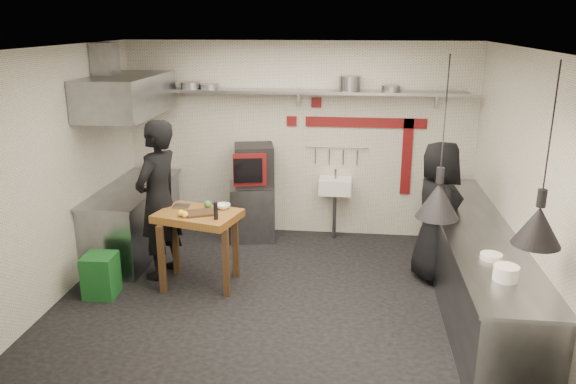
# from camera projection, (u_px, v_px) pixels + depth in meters

# --- Properties ---
(floor) EXTENTS (5.00, 5.00, 0.00)m
(floor) POSITION_uv_depth(u_px,v_px,m) (280.00, 295.00, 6.53)
(floor) COLOR black
(floor) RESTS_ON ground
(ceiling) EXTENTS (5.00, 5.00, 0.00)m
(ceiling) POSITION_uv_depth(u_px,v_px,m) (279.00, 47.00, 5.71)
(ceiling) COLOR silver
(ceiling) RESTS_ON floor
(wall_back) EXTENTS (5.00, 0.04, 2.80)m
(wall_back) POSITION_uv_depth(u_px,v_px,m) (299.00, 140.00, 8.12)
(wall_back) COLOR beige
(wall_back) RESTS_ON floor
(wall_front) EXTENTS (5.00, 0.04, 2.80)m
(wall_front) POSITION_uv_depth(u_px,v_px,m) (242.00, 256.00, 4.13)
(wall_front) COLOR beige
(wall_front) RESTS_ON floor
(wall_left) EXTENTS (0.04, 4.20, 2.80)m
(wall_left) POSITION_uv_depth(u_px,v_px,m) (63.00, 172.00, 6.40)
(wall_left) COLOR beige
(wall_left) RESTS_ON floor
(wall_right) EXTENTS (0.04, 4.20, 2.80)m
(wall_right) POSITION_uv_depth(u_px,v_px,m) (517.00, 187.00, 5.84)
(wall_right) COLOR beige
(wall_right) RESTS_ON floor
(red_band_horiz) EXTENTS (1.70, 0.02, 0.14)m
(red_band_horiz) POSITION_uv_depth(u_px,v_px,m) (366.00, 123.00, 7.91)
(red_band_horiz) COLOR maroon
(red_band_horiz) RESTS_ON wall_back
(red_band_vert) EXTENTS (0.14, 0.02, 1.10)m
(red_band_vert) POSITION_uv_depth(u_px,v_px,m) (407.00, 157.00, 7.98)
(red_band_vert) COLOR maroon
(red_band_vert) RESTS_ON wall_back
(red_tile_a) EXTENTS (0.14, 0.02, 0.14)m
(red_tile_a) POSITION_uv_depth(u_px,v_px,m) (316.00, 103.00, 7.91)
(red_tile_a) COLOR maroon
(red_tile_a) RESTS_ON wall_back
(red_tile_b) EXTENTS (0.14, 0.02, 0.14)m
(red_tile_b) POSITION_uv_depth(u_px,v_px,m) (292.00, 121.00, 8.03)
(red_tile_b) COLOR maroon
(red_tile_b) RESTS_ON wall_back
(back_shelf) EXTENTS (4.60, 0.34, 0.04)m
(back_shelf) POSITION_uv_depth(u_px,v_px,m) (298.00, 92.00, 7.73)
(back_shelf) COLOR slate
(back_shelf) RESTS_ON wall_back
(shelf_bracket_left) EXTENTS (0.04, 0.06, 0.24)m
(shelf_bracket_left) POSITION_uv_depth(u_px,v_px,m) (168.00, 95.00, 8.12)
(shelf_bracket_left) COLOR slate
(shelf_bracket_left) RESTS_ON wall_back
(shelf_bracket_mid) EXTENTS (0.04, 0.06, 0.24)m
(shelf_bracket_mid) POSITION_uv_depth(u_px,v_px,m) (299.00, 97.00, 7.91)
(shelf_bracket_mid) COLOR slate
(shelf_bracket_mid) RESTS_ON wall_back
(shelf_bracket_right) EXTENTS (0.04, 0.06, 0.24)m
(shelf_bracket_right) POSITION_uv_depth(u_px,v_px,m) (436.00, 100.00, 7.69)
(shelf_bracket_right) COLOR slate
(shelf_bracket_right) RESTS_ON wall_back
(pan_far_left) EXTENTS (0.28, 0.28, 0.09)m
(pan_far_left) POSITION_uv_depth(u_px,v_px,m) (191.00, 85.00, 7.89)
(pan_far_left) COLOR slate
(pan_far_left) RESTS_ON back_shelf
(pan_mid_left) EXTENTS (0.29, 0.29, 0.07)m
(pan_mid_left) POSITION_uv_depth(u_px,v_px,m) (210.00, 86.00, 7.86)
(pan_mid_left) COLOR slate
(pan_mid_left) RESTS_ON back_shelf
(stock_pot) EXTENTS (0.33, 0.33, 0.20)m
(stock_pot) POSITION_uv_depth(u_px,v_px,m) (350.00, 83.00, 7.62)
(stock_pot) COLOR slate
(stock_pot) RESTS_ON back_shelf
(pan_right) EXTENTS (0.28, 0.28, 0.08)m
(pan_right) POSITION_uv_depth(u_px,v_px,m) (391.00, 88.00, 7.58)
(pan_right) COLOR slate
(pan_right) RESTS_ON back_shelf
(oven_stand) EXTENTS (0.73, 0.69, 0.80)m
(oven_stand) POSITION_uv_depth(u_px,v_px,m) (252.00, 212.00, 8.14)
(oven_stand) COLOR slate
(oven_stand) RESTS_ON floor
(combi_oven) EXTENTS (0.64, 0.61, 0.58)m
(combi_oven) POSITION_uv_depth(u_px,v_px,m) (254.00, 165.00, 7.98)
(combi_oven) COLOR black
(combi_oven) RESTS_ON oven_stand
(oven_door) EXTENTS (0.45, 0.12, 0.46)m
(oven_door) POSITION_uv_depth(u_px,v_px,m) (250.00, 170.00, 7.72)
(oven_door) COLOR maroon
(oven_door) RESTS_ON combi_oven
(oven_glass) EXTENTS (0.39, 0.10, 0.34)m
(oven_glass) POSITION_uv_depth(u_px,v_px,m) (248.00, 171.00, 7.68)
(oven_glass) COLOR black
(oven_glass) RESTS_ON oven_door
(hand_sink) EXTENTS (0.46, 0.34, 0.22)m
(hand_sink) POSITION_uv_depth(u_px,v_px,m) (335.00, 186.00, 8.07)
(hand_sink) COLOR white
(hand_sink) RESTS_ON wall_back
(sink_tap) EXTENTS (0.03, 0.03, 0.14)m
(sink_tap) POSITION_uv_depth(u_px,v_px,m) (336.00, 174.00, 8.01)
(sink_tap) COLOR slate
(sink_tap) RESTS_ON hand_sink
(sink_drain) EXTENTS (0.06, 0.06, 0.66)m
(sink_drain) POSITION_uv_depth(u_px,v_px,m) (334.00, 216.00, 8.16)
(sink_drain) COLOR slate
(sink_drain) RESTS_ON floor
(utensil_rail) EXTENTS (0.90, 0.02, 0.02)m
(utensil_rail) POSITION_uv_depth(u_px,v_px,m) (337.00, 147.00, 8.04)
(utensil_rail) COLOR slate
(utensil_rail) RESTS_ON wall_back
(counter_right) EXTENTS (0.70, 3.80, 0.90)m
(counter_right) POSITION_uv_depth(u_px,v_px,m) (474.00, 269.00, 6.16)
(counter_right) COLOR slate
(counter_right) RESTS_ON floor
(counter_right_top) EXTENTS (0.76, 3.90, 0.03)m
(counter_right_top) POSITION_uv_depth(u_px,v_px,m) (478.00, 229.00, 6.02)
(counter_right_top) COLOR slate
(counter_right_top) RESTS_ON counter_right
(plate_stack) EXTENTS (0.25, 0.25, 0.13)m
(plate_stack) POSITION_uv_depth(u_px,v_px,m) (506.00, 273.00, 4.79)
(plate_stack) COLOR white
(plate_stack) RESTS_ON counter_right_top
(small_bowl_right) EXTENTS (0.26, 0.26, 0.05)m
(small_bowl_right) POSITION_uv_depth(u_px,v_px,m) (491.00, 256.00, 5.23)
(small_bowl_right) COLOR white
(small_bowl_right) RESTS_ON counter_right_top
(counter_left) EXTENTS (0.70, 1.90, 0.90)m
(counter_left) POSITION_uv_depth(u_px,v_px,m) (134.00, 221.00, 7.64)
(counter_left) COLOR slate
(counter_left) RESTS_ON floor
(counter_left_top) EXTENTS (0.76, 2.00, 0.03)m
(counter_left_top) POSITION_uv_depth(u_px,v_px,m) (131.00, 188.00, 7.50)
(counter_left_top) COLOR slate
(counter_left_top) RESTS_ON counter_left
(extractor_hood) EXTENTS (0.78, 1.60, 0.50)m
(extractor_hood) POSITION_uv_depth(u_px,v_px,m) (127.00, 95.00, 7.14)
(extractor_hood) COLOR slate
(extractor_hood) RESTS_ON ceiling
(hood_duct) EXTENTS (0.28, 0.28, 0.50)m
(hood_duct) POSITION_uv_depth(u_px,v_px,m) (105.00, 63.00, 7.05)
(hood_duct) COLOR slate
(hood_duct) RESTS_ON ceiling
(green_bin) EXTENTS (0.37, 0.37, 0.50)m
(green_bin) POSITION_uv_depth(u_px,v_px,m) (101.00, 275.00, 6.46)
(green_bin) COLOR #175821
(green_bin) RESTS_ON floor
(prep_table) EXTENTS (1.05, 0.85, 0.92)m
(prep_table) POSITION_uv_depth(u_px,v_px,m) (200.00, 249.00, 6.67)
(prep_table) COLOR olive
(prep_table) RESTS_ON floor
(cutting_board) EXTENTS (0.41, 0.36, 0.02)m
(cutting_board) POSITION_uv_depth(u_px,v_px,m) (202.00, 213.00, 6.48)
(cutting_board) COLOR #442D1A
(cutting_board) RESTS_ON prep_table
(pepper_mill) EXTENTS (0.06, 0.06, 0.20)m
(pepper_mill) POSITION_uv_depth(u_px,v_px,m) (216.00, 211.00, 6.27)
(pepper_mill) COLOR black
(pepper_mill) RESTS_ON prep_table
(lemon_a) EXTENTS (0.08, 0.08, 0.07)m
(lemon_a) POSITION_uv_depth(u_px,v_px,m) (181.00, 213.00, 6.39)
(lemon_a) COLOR yellow
(lemon_a) RESTS_ON prep_table
(lemon_b) EXTENTS (0.08, 0.08, 0.08)m
(lemon_b) POSITION_uv_depth(u_px,v_px,m) (185.00, 214.00, 6.35)
(lemon_b) COLOR yellow
(lemon_b) RESTS_ON prep_table
(veg_ball) EXTENTS (0.12, 0.12, 0.09)m
(veg_ball) POSITION_uv_depth(u_px,v_px,m) (208.00, 204.00, 6.66)
(veg_ball) COLOR #477E35
(veg_ball) RESTS_ON prep_table
(steel_tray) EXTENTS (0.19, 0.14, 0.03)m
(steel_tray) POSITION_uv_depth(u_px,v_px,m) (181.00, 206.00, 6.70)
(steel_tray) COLOR slate
(steel_tray) RESTS_ON prep_table
(bowl) EXTENTS (0.22, 0.22, 0.06)m
(bowl) POSITION_uv_depth(u_px,v_px,m) (223.00, 206.00, 6.66)
(bowl) COLOR white
(bowl) RESTS_ON prep_table
(heat_lamp_near) EXTENTS (0.52, 0.52, 1.44)m
(heat_lamp_near) POSITION_uv_depth(u_px,v_px,m) (443.00, 139.00, 4.84)
(heat_lamp_near) COLOR black
(heat_lamp_near) RESTS_ON ceiling
(heat_lamp_far) EXTENTS (0.43, 0.43, 1.41)m
(heat_lamp_far) POSITION_uv_depth(u_px,v_px,m) (548.00, 157.00, 4.17)
(heat_lamp_far) COLOR black
(heat_lamp_far) RESTS_ON ceiling
(chef_left) EXTENTS (0.66, 0.82, 1.96)m
(chef_left) POSITION_uv_depth(u_px,v_px,m) (158.00, 200.00, 6.78)
(chef_left) COLOR black
(chef_left) RESTS_ON floor
(chef_right) EXTENTS (0.73, 0.94, 1.72)m
(chef_right) POSITION_uv_depth(u_px,v_px,m) (437.00, 212.00, 6.73)
(chef_right) COLOR black
(chef_right) RESTS_ON floor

